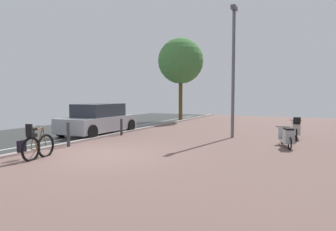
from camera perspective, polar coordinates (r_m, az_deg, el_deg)
The scene contains 9 objects.
ground at distance 9.07m, azimuth -5.34°, elevation -8.31°, with size 21.00×40.00×0.13m.
bicycle_foreground at distance 9.77m, azimuth -23.66°, elevation -5.25°, with size 0.61×1.36×1.11m.
scooter_near at distance 14.06m, azimuth 23.10°, elevation -2.31°, with size 0.52×1.82×1.00m.
scooter_mid at distance 11.69m, azimuth 21.62°, elevation -3.79°, with size 0.74×1.66×0.75m.
parked_car_near at distance 15.06m, azimuth -13.04°, elevation -0.77°, with size 1.94×4.13×1.47m.
lamp_post at distance 13.69m, azimuth 12.26°, elevation 9.27°, with size 0.20×0.52×5.75m.
street_tree at distance 22.49m, azimuth 2.41°, elevation 10.24°, with size 3.34×3.34×6.06m.
bollard_near at distance 11.67m, azimuth -18.35°, elevation -3.43°, with size 0.12×0.12×0.89m.
bollard_far at distance 14.35m, azimuth -8.81°, elevation -2.17°, with size 0.12×0.12×0.77m.
Camera 1 is at (5.95, -7.63, 1.90)m, focal length 32.19 mm.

